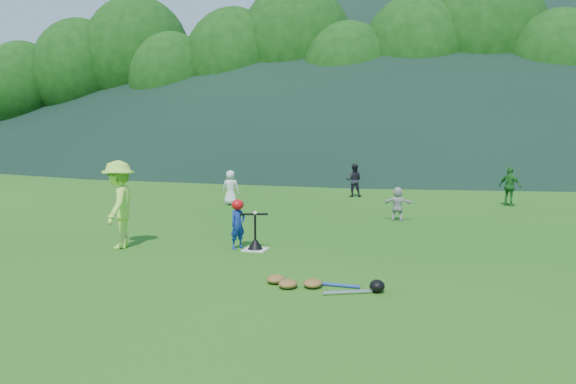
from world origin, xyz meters
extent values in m
plane|color=#1A5613|center=(0.00, 0.00, 0.00)|extent=(120.00, 120.00, 0.00)
cube|color=silver|center=(0.00, 0.00, 0.01)|extent=(0.45, 0.45, 0.02)
sphere|color=white|center=(0.00, 0.00, 0.74)|extent=(0.08, 0.08, 0.08)
imported|color=navy|center=(-0.38, 0.05, 0.48)|extent=(0.38, 0.42, 0.96)
imported|color=#ABF347|center=(-2.70, -0.48, 0.87)|extent=(0.96, 1.27, 1.75)
imported|color=silver|center=(-2.99, 6.55, 0.56)|extent=(0.56, 0.38, 1.12)
imported|color=black|center=(0.50, 9.97, 0.60)|extent=(0.63, 0.51, 1.21)
imported|color=#1F6822|center=(5.66, 8.58, 0.62)|extent=(0.77, 0.68, 1.24)
imported|color=#BCBCBC|center=(2.44, 4.53, 0.45)|extent=(0.85, 0.32, 0.90)
cone|color=black|center=(0.00, 0.00, 0.11)|extent=(0.30, 0.30, 0.18)
cylinder|color=black|center=(0.00, 0.00, 0.45)|extent=(0.04, 0.04, 0.50)
ellipsoid|color=red|center=(-0.38, 0.05, 0.88)|extent=(0.24, 0.26, 0.22)
cylinder|color=black|center=(-0.08, 0.07, 0.70)|extent=(0.62, 0.07, 0.07)
ellipsoid|color=olive|center=(1.33, -2.48, 0.06)|extent=(0.28, 0.34, 0.13)
ellipsoid|color=olive|center=(1.68, -2.36, 0.06)|extent=(0.28, 0.34, 0.13)
ellipsoid|color=olive|center=(1.08, -2.26, 0.06)|extent=(0.28, 0.34, 0.13)
cylinder|color=silver|center=(2.23, -2.58, 0.03)|extent=(0.68, 0.35, 0.06)
cylinder|color=#263FA5|center=(2.03, -2.23, 0.03)|extent=(0.68, 0.10, 0.05)
ellipsoid|color=black|center=(2.63, -2.38, 0.09)|extent=(0.22, 0.24, 0.19)
cube|color=gray|center=(0.00, 28.00, 0.60)|extent=(70.00, 0.03, 1.20)
cube|color=yellow|center=(0.00, 28.00, 1.24)|extent=(70.00, 0.08, 0.08)
cylinder|color=gray|center=(0.00, 28.00, 0.60)|extent=(0.07, 0.07, 1.30)
cylinder|color=#382314|center=(-32.00, 32.00, 1.57)|extent=(0.56, 0.56, 3.15)
ellipsoid|color=#164711|center=(-32.00, 32.00, 6.57)|extent=(6.84, 6.84, 7.87)
cylinder|color=#382314|center=(-27.20, 33.50, 1.87)|extent=(0.56, 0.56, 3.74)
ellipsoid|color=#164711|center=(-27.20, 33.50, 7.81)|extent=(8.13, 8.13, 9.35)
cylinder|color=#382314|center=(-22.40, 35.00, 2.17)|extent=(0.56, 0.56, 4.34)
ellipsoid|color=#164711|center=(-22.40, 35.00, 9.05)|extent=(9.42, 9.42, 10.84)
cylinder|color=#382314|center=(-17.60, 32.00, 1.59)|extent=(0.56, 0.56, 3.18)
ellipsoid|color=#164711|center=(-17.60, 32.00, 6.64)|extent=(6.92, 6.92, 7.95)
cylinder|color=#382314|center=(-12.80, 33.50, 1.89)|extent=(0.56, 0.56, 3.78)
ellipsoid|color=#164711|center=(-12.80, 33.50, 7.88)|extent=(8.21, 8.21, 9.44)
cylinder|color=#382314|center=(-8.00, 35.00, 2.19)|extent=(0.56, 0.56, 4.38)
ellipsoid|color=#164711|center=(-8.00, 35.00, 9.12)|extent=(9.50, 9.50, 10.92)
cylinder|color=#382314|center=(-3.20, 32.00, 1.61)|extent=(0.56, 0.56, 3.22)
ellipsoid|color=#164711|center=(-3.20, 32.00, 6.72)|extent=(6.99, 6.99, 8.04)
cylinder|color=#382314|center=(1.60, 33.50, 1.91)|extent=(0.56, 0.56, 3.81)
ellipsoid|color=#164711|center=(1.60, 33.50, 7.96)|extent=(8.28, 8.28, 9.53)
cylinder|color=#382314|center=(6.40, 35.00, 2.20)|extent=(0.56, 0.56, 4.41)
ellipsoid|color=#164711|center=(6.40, 35.00, 9.20)|extent=(9.58, 9.58, 11.01)
cylinder|color=#382314|center=(11.20, 32.00, 1.63)|extent=(0.56, 0.56, 3.25)
ellipsoid|color=#164711|center=(11.20, 32.00, 6.79)|extent=(7.07, 7.07, 8.13)
cone|color=black|center=(0.00, 83.00, 16.00)|extent=(140.00, 140.00, 32.00)
cone|color=black|center=(-45.00, 76.00, 10.00)|extent=(80.00, 80.00, 20.00)
camera|label=1|loc=(3.42, -10.32, 2.26)|focal=35.00mm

